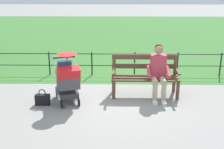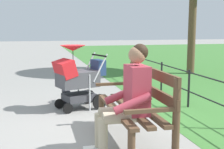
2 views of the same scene
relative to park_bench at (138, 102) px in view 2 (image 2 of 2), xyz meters
The scene contains 5 objects.
ground_plane 0.95m from the park_bench, ahead, with size 60.00×60.00×0.00m, color gray.
park_bench is the anchor object (origin of this frame).
person_on_bench 0.39m from the park_bench, 142.24° to the left, with size 0.53×0.74×1.28m.
stroller 1.86m from the park_bench, 16.48° to the left, with size 0.73×0.99×1.15m.
handbag 2.47m from the park_bench, 16.25° to the left, with size 0.32×0.14×0.37m.
Camera 2 is at (-4.29, 1.09, 1.45)m, focal length 48.47 mm.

